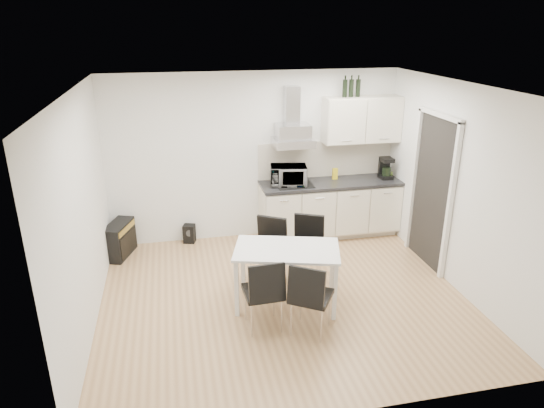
{
  "coord_description": "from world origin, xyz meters",
  "views": [
    {
      "loc": [
        -1.24,
        -5.17,
        3.28
      ],
      "look_at": [
        -0.05,
        0.45,
        1.1
      ],
      "focal_mm": 32.0,
      "sensor_mm": 36.0,
      "label": 1
    }
  ],
  "objects_px": {
    "chair_far_left": "(267,253)",
    "floor_speaker": "(189,234)",
    "kitchenette": "(332,186)",
    "chair_near_right": "(311,297)",
    "dining_table": "(287,256)",
    "chair_far_right": "(306,250)",
    "chair_near_left": "(263,293)",
    "guitar_amp": "(120,239)"
  },
  "relations": [
    {
      "from": "chair_near_right",
      "to": "floor_speaker",
      "type": "height_order",
      "value": "chair_near_right"
    },
    {
      "from": "chair_far_left",
      "to": "chair_far_right",
      "type": "bearing_deg",
      "value": -152.6
    },
    {
      "from": "chair_far_left",
      "to": "floor_speaker",
      "type": "distance_m",
      "value": 1.79
    },
    {
      "from": "chair_far_left",
      "to": "chair_near_right",
      "type": "distance_m",
      "value": 1.19
    },
    {
      "from": "chair_near_right",
      "to": "guitar_amp",
      "type": "bearing_deg",
      "value": 166.12
    },
    {
      "from": "chair_far_left",
      "to": "chair_near_right",
      "type": "height_order",
      "value": "same"
    },
    {
      "from": "chair_far_left",
      "to": "kitchenette",
      "type": "bearing_deg",
      "value": -103.76
    },
    {
      "from": "dining_table",
      "to": "chair_far_right",
      "type": "distance_m",
      "value": 0.69
    },
    {
      "from": "chair_near_right",
      "to": "chair_far_left",
      "type": "bearing_deg",
      "value": 135.69
    },
    {
      "from": "chair_far_left",
      "to": "dining_table",
      "type": "bearing_deg",
      "value": 133.81
    },
    {
      "from": "dining_table",
      "to": "chair_near_right",
      "type": "xyz_separation_m",
      "value": [
        0.13,
        -0.61,
        -0.21
      ]
    },
    {
      "from": "guitar_amp",
      "to": "chair_near_left",
      "type": "bearing_deg",
      "value": -32.42
    },
    {
      "from": "chair_near_left",
      "to": "chair_far_right",
      "type": "bearing_deg",
      "value": 48.16
    },
    {
      "from": "kitchenette",
      "to": "chair_far_right",
      "type": "height_order",
      "value": "kitchenette"
    },
    {
      "from": "floor_speaker",
      "to": "kitchenette",
      "type": "bearing_deg",
      "value": 12.75
    },
    {
      "from": "kitchenette",
      "to": "chair_near_right",
      "type": "xyz_separation_m",
      "value": [
        -1.05,
        -2.49,
        -0.39
      ]
    },
    {
      "from": "dining_table",
      "to": "floor_speaker",
      "type": "distance_m",
      "value": 2.36
    },
    {
      "from": "chair_far_right",
      "to": "kitchenette",
      "type": "bearing_deg",
      "value": -95.38
    },
    {
      "from": "chair_far_right",
      "to": "chair_near_left",
      "type": "xyz_separation_m",
      "value": [
        -0.77,
        -0.93,
        0.0
      ]
    },
    {
      "from": "kitchenette",
      "to": "chair_near_left",
      "type": "bearing_deg",
      "value": -124.16
    },
    {
      "from": "chair_far_left",
      "to": "chair_far_right",
      "type": "xyz_separation_m",
      "value": [
        0.52,
        -0.03,
        0.0
      ]
    },
    {
      "from": "chair_near_right",
      "to": "dining_table",
      "type": "bearing_deg",
      "value": 135.25
    },
    {
      "from": "chair_near_left",
      "to": "chair_near_right",
      "type": "bearing_deg",
      "value": -23.92
    },
    {
      "from": "chair_near_right",
      "to": "guitar_amp",
      "type": "height_order",
      "value": "chair_near_right"
    },
    {
      "from": "kitchenette",
      "to": "chair_far_left",
      "type": "relative_size",
      "value": 2.86
    },
    {
      "from": "kitchenette",
      "to": "floor_speaker",
      "type": "bearing_deg",
      "value": 175.82
    },
    {
      "from": "chair_far_left",
      "to": "chair_near_left",
      "type": "height_order",
      "value": "same"
    },
    {
      "from": "chair_far_left",
      "to": "chair_far_right",
      "type": "relative_size",
      "value": 1.0
    },
    {
      "from": "chair_near_left",
      "to": "floor_speaker",
      "type": "bearing_deg",
      "value": 103.67
    },
    {
      "from": "chair_far_left",
      "to": "chair_near_right",
      "type": "xyz_separation_m",
      "value": [
        0.26,
        -1.16,
        0.0
      ]
    },
    {
      "from": "dining_table",
      "to": "guitar_amp",
      "type": "relative_size",
      "value": 2.08
    },
    {
      "from": "kitchenette",
      "to": "chair_far_right",
      "type": "bearing_deg",
      "value": -120.11
    },
    {
      "from": "kitchenette",
      "to": "chair_near_right",
      "type": "distance_m",
      "value": 2.73
    },
    {
      "from": "chair_far_left",
      "to": "chair_near_left",
      "type": "relative_size",
      "value": 1.0
    },
    {
      "from": "floor_speaker",
      "to": "guitar_amp",
      "type": "bearing_deg",
      "value": -149.35
    },
    {
      "from": "chair_far_left",
      "to": "chair_far_right",
      "type": "distance_m",
      "value": 0.52
    },
    {
      "from": "dining_table",
      "to": "chair_near_right",
      "type": "bearing_deg",
      "value": -62.24
    },
    {
      "from": "dining_table",
      "to": "chair_near_left",
      "type": "distance_m",
      "value": 0.59
    },
    {
      "from": "dining_table",
      "to": "floor_speaker",
      "type": "height_order",
      "value": "dining_table"
    },
    {
      "from": "dining_table",
      "to": "guitar_amp",
      "type": "height_order",
      "value": "dining_table"
    },
    {
      "from": "chair_far_right",
      "to": "floor_speaker",
      "type": "bearing_deg",
      "value": -21.24
    },
    {
      "from": "chair_near_left",
      "to": "floor_speaker",
      "type": "relative_size",
      "value": 3.03
    }
  ]
}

